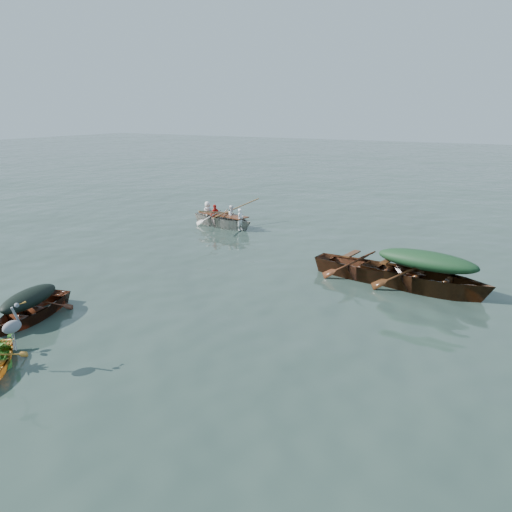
% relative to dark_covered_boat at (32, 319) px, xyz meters
% --- Properties ---
extents(ground, '(140.00, 140.00, 0.00)m').
position_rel_dark_covered_boat_xyz_m(ground, '(3.37, 2.27, 0.00)').
color(ground, '#2D3F37').
rests_on(ground, ground).
extents(dark_covered_boat, '(1.95, 3.44, 0.78)m').
position_rel_dark_covered_boat_xyz_m(dark_covered_boat, '(0.00, 0.00, 0.00)').
color(dark_covered_boat, '#4C2111').
rests_on(dark_covered_boat, ground).
extents(green_tarp_boat, '(5.18, 2.18, 1.21)m').
position_rel_dark_covered_boat_xyz_m(green_tarp_boat, '(7.86, 6.60, 0.00)').
color(green_tarp_boat, '#41220F').
rests_on(green_tarp_boat, ground).
extents(open_wooden_boat, '(4.84, 2.03, 1.12)m').
position_rel_dark_covered_boat_xyz_m(open_wooden_boat, '(6.22, 6.81, 0.00)').
color(open_wooden_boat, '#4F2413').
rests_on(open_wooden_boat, ground).
extents(rowed_boat, '(4.43, 2.03, 1.02)m').
position_rel_dark_covered_boat_xyz_m(rowed_boat, '(-1.25, 10.49, 0.00)').
color(rowed_boat, silver).
rests_on(rowed_boat, ground).
extents(dark_tarp_cover, '(1.07, 1.89, 0.40)m').
position_rel_dark_covered_boat_xyz_m(dark_tarp_cover, '(0.00, 0.00, 0.59)').
color(dark_tarp_cover, black).
rests_on(dark_tarp_cover, dark_covered_boat).
extents(green_tarp_cover, '(2.85, 1.20, 0.52)m').
position_rel_dark_covered_boat_xyz_m(green_tarp_cover, '(7.86, 6.60, 0.87)').
color(green_tarp_cover, '#193E1C').
rests_on(green_tarp_cover, green_tarp_boat).
extents(thwart_benches, '(2.44, 1.16, 0.04)m').
position_rel_dark_covered_boat_xyz_m(thwart_benches, '(6.22, 6.81, 0.58)').
color(thwart_benches, '#44240F').
rests_on(thwart_benches, open_wooden_boat).
extents(heron, '(0.47, 0.49, 0.92)m').
position_rel_dark_covered_boat_xyz_m(heron, '(1.95, -1.78, 0.81)').
color(heron, gray).
rests_on(heron, yellow_dinghy).
extents(rowers, '(3.15, 1.68, 0.76)m').
position_rel_dark_covered_boat_xyz_m(rowers, '(-1.25, 10.49, 0.89)').
color(rowers, white).
rests_on(rowers, rowed_boat).
extents(oars, '(1.06, 2.67, 0.06)m').
position_rel_dark_covered_boat_xyz_m(oars, '(-1.25, 10.49, 0.54)').
color(oars, olive).
rests_on(oars, rowed_boat).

